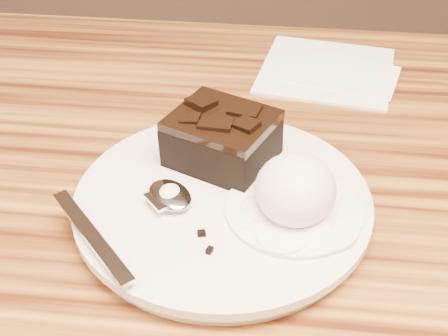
# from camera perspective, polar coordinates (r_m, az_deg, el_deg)

# --- Properties ---
(plate) EXTENTS (0.24, 0.24, 0.02)m
(plate) POSITION_cam_1_polar(r_m,az_deg,el_deg) (0.49, -0.13, -3.50)
(plate) COLOR silver
(plate) RESTS_ON dining_table
(brownie) EXTENTS (0.10, 0.10, 0.04)m
(brownie) POSITION_cam_1_polar(r_m,az_deg,el_deg) (0.51, -0.18, 2.49)
(brownie) COLOR black
(brownie) RESTS_ON plate
(ice_cream_scoop) EXTENTS (0.06, 0.07, 0.05)m
(ice_cream_scoop) POSITION_cam_1_polar(r_m,az_deg,el_deg) (0.46, 6.67, -1.98)
(ice_cream_scoop) COLOR white
(ice_cream_scoop) RESTS_ON plate
(melt_puddle) EXTENTS (0.11, 0.11, 0.00)m
(melt_puddle) POSITION_cam_1_polar(r_m,az_deg,el_deg) (0.48, 6.50, -3.88)
(melt_puddle) COLOR white
(melt_puddle) RESTS_ON plate
(spoon) EXTENTS (0.14, 0.15, 0.01)m
(spoon) POSITION_cam_1_polar(r_m,az_deg,el_deg) (0.48, -5.06, -2.68)
(spoon) COLOR silver
(spoon) RESTS_ON plate
(napkin) EXTENTS (0.16, 0.16, 0.01)m
(napkin) POSITION_cam_1_polar(r_m,az_deg,el_deg) (0.71, 9.53, 9.05)
(napkin) COLOR white
(napkin) RESTS_ON dining_table
(crumb_a) EXTENTS (0.01, 0.01, 0.00)m
(crumb_a) POSITION_cam_1_polar(r_m,az_deg,el_deg) (0.45, -2.11, -6.11)
(crumb_a) COLOR black
(crumb_a) RESTS_ON plate
(crumb_b) EXTENTS (0.01, 0.01, 0.00)m
(crumb_b) POSITION_cam_1_polar(r_m,az_deg,el_deg) (0.46, 3.67, -5.04)
(crumb_b) COLOR black
(crumb_b) RESTS_ON plate
(crumb_c) EXTENTS (0.01, 0.01, 0.00)m
(crumb_c) POSITION_cam_1_polar(r_m,az_deg,el_deg) (0.44, -1.36, -7.68)
(crumb_c) COLOR black
(crumb_c) RESTS_ON plate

